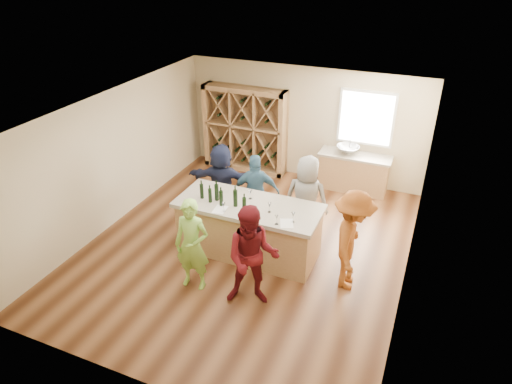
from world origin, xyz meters
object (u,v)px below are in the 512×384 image
at_px(wine_bottle_d, 221,198).
at_px(person_near_right, 252,257).
at_px(wine_bottle_e, 235,198).
at_px(wine_bottle_f, 244,205).
at_px(person_far_mid, 256,193).
at_px(sink, 348,150).
at_px(tasting_counter_base, 249,230).
at_px(wine_bottle_b, 210,195).
at_px(person_far_right, 306,199).
at_px(wine_rack, 245,129).
at_px(person_far_left, 222,181).
at_px(person_server, 352,241).
at_px(person_near_left, 192,245).
at_px(wine_bottle_c, 217,192).
at_px(wine_bottle_a, 202,191).

bearing_deg(wine_bottle_d, person_near_right, -43.83).
xyz_separation_m(wine_bottle_e, wine_bottle_f, (0.24, -0.15, -0.01)).
height_order(person_near_right, person_far_mid, person_near_right).
relative_size(sink, tasting_counter_base, 0.21).
xyz_separation_m(wine_bottle_b, person_far_mid, (0.47, 1.07, -0.39)).
height_order(sink, wine_bottle_e, wine_bottle_e).
height_order(person_far_right, wine_bottle_f, person_far_right).
relative_size(wine_rack, sink, 4.06).
bearing_deg(wine_bottle_e, tasting_counter_base, 38.62).
xyz_separation_m(person_far_mid, person_far_left, (-0.86, 0.18, 0.01)).
xyz_separation_m(person_server, person_far_right, (-1.14, 1.12, -0.03)).
bearing_deg(person_far_mid, person_server, 132.48).
xyz_separation_m(wine_bottle_d, person_far_mid, (0.22, 1.11, -0.40)).
height_order(person_near_left, person_far_mid, person_near_left).
xyz_separation_m(person_near_left, person_server, (2.47, 1.06, 0.07)).
distance_m(sink, person_near_right, 4.63).
distance_m(wine_rack, wine_bottle_d, 3.85).
bearing_deg(person_near_right, tasting_counter_base, 97.49).
bearing_deg(person_near_right, wine_bottle_d, 117.59).
relative_size(person_server, wine_bottle_f, 6.14).
height_order(person_far_left, wine_bottle_f, person_far_left).
relative_size(tasting_counter_base, wine_bottle_b, 9.52).
bearing_deg(wine_rack, tasting_counter_base, -64.97).
bearing_deg(person_far_mid, wine_rack, -83.29).
distance_m(wine_bottle_c, person_server, 2.61).
distance_m(wine_bottle_c, wine_bottle_d, 0.23).
distance_m(person_near_right, wine_bottle_f, 1.14).
xyz_separation_m(tasting_counter_base, wine_bottle_d, (-0.44, -0.24, 0.73)).
bearing_deg(wine_rack, person_near_left, -76.64).
relative_size(sink, wine_bottle_c, 1.68).
bearing_deg(wine_bottle_d, wine_rack, 107.59).
bearing_deg(person_near_left, person_near_right, -4.14).
distance_m(person_near_right, person_far_mid, 2.27).
height_order(wine_rack, person_far_right, wine_rack).
bearing_deg(wine_bottle_a, wine_bottle_e, -2.14).
distance_m(wine_bottle_a, wine_bottle_c, 0.30).
relative_size(person_far_mid, person_far_left, 0.99).
distance_m(wine_bottle_e, person_near_right, 1.39).
distance_m(wine_bottle_a, person_far_left, 1.25).
height_order(sink, wine_bottle_c, wine_bottle_c).
bearing_deg(person_far_left, wine_bottle_e, 114.38).
relative_size(wine_bottle_c, wine_bottle_d, 1.08).
bearing_deg(person_far_mid, wine_bottle_f, 81.45).
distance_m(wine_bottle_a, person_server, 2.90).
xyz_separation_m(wine_bottle_c, person_far_right, (1.45, 1.00, -0.35)).
bearing_deg(wine_bottle_b, person_server, -0.00).
bearing_deg(wine_rack, person_far_right, -45.90).
xyz_separation_m(tasting_counter_base, wine_bottle_c, (-0.61, -0.08, 0.74)).
distance_m(tasting_counter_base, wine_bottle_c, 0.96).
relative_size(person_server, person_far_left, 1.10).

